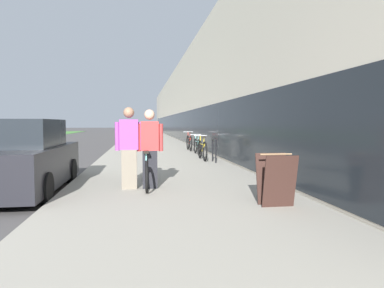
% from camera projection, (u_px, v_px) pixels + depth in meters
% --- Properties ---
extents(sidewalk_slab, '(4.80, 70.00, 0.10)m').
position_uv_depth(sidewalk_slab, '(151.00, 143.00, 25.64)').
color(sidewalk_slab, gray).
rests_on(sidewalk_slab, ground).
extents(storefront_facade, '(10.01, 70.00, 6.53)m').
position_uv_depth(storefront_facade, '(222.00, 106.00, 34.43)').
color(storefront_facade, beige).
rests_on(storefront_facade, ground).
extents(tandem_bicycle, '(0.52, 2.36, 0.84)m').
position_uv_depth(tandem_bicycle, '(146.00, 170.00, 7.72)').
color(tandem_bicycle, black).
rests_on(tandem_bicycle, sidewalk_slab).
extents(person_rider, '(0.58, 0.23, 1.71)m').
position_uv_depth(person_rider, '(150.00, 149.00, 7.41)').
color(person_rider, black).
rests_on(person_rider, sidewalk_slab).
extents(person_bystander, '(0.60, 0.23, 1.76)m').
position_uv_depth(person_bystander, '(129.00, 148.00, 7.37)').
color(person_bystander, '#756B5B').
rests_on(person_bystander, sidewalk_slab).
extents(bike_rack_hoop, '(0.05, 0.60, 0.84)m').
position_uv_depth(bike_rack_hoop, '(214.00, 148.00, 12.37)').
color(bike_rack_hoop, black).
rests_on(bike_rack_hoop, sidewalk_slab).
extents(cruiser_bike_nearest, '(0.52, 1.81, 0.93)m').
position_uv_depth(cruiser_bike_nearest, '(202.00, 150.00, 13.15)').
color(cruiser_bike_nearest, black).
rests_on(cruiser_bike_nearest, sidewalk_slab).
extents(cruiser_bike_middle, '(0.52, 1.68, 0.90)m').
position_uv_depth(cruiser_bike_middle, '(197.00, 146.00, 15.45)').
color(cruiser_bike_middle, black).
rests_on(cruiser_bike_middle, sidewalk_slab).
extents(cruiser_bike_farthest, '(0.52, 1.81, 0.97)m').
position_uv_depth(cruiser_bike_farthest, '(189.00, 143.00, 17.64)').
color(cruiser_bike_farthest, black).
rests_on(cruiser_bike_farthest, sidewalk_slab).
extents(sandwich_board_sign, '(0.56, 0.56, 0.90)m').
position_uv_depth(sandwich_board_sign, '(276.00, 179.00, 5.85)').
color(sandwich_board_sign, '#331E19').
rests_on(sandwich_board_sign, sidewalk_slab).
extents(parked_sedan_curbside, '(1.74, 4.02, 1.60)m').
position_uv_depth(parked_sedan_curbside, '(23.00, 159.00, 7.44)').
color(parked_sedan_curbside, black).
rests_on(parked_sedan_curbside, ground).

